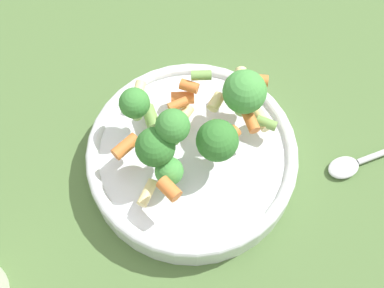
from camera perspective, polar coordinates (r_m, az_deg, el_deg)
The scene contains 4 objects.
ground_plane at distance 0.60m, azimuth 0.00°, elevation -2.26°, with size 3.00×3.00×0.00m, color #4C6B38.
bowl at distance 0.58m, azimuth 0.00°, elevation -1.42°, with size 0.23×0.23×0.04m.
pasta_salad at distance 0.53m, azimuth 0.51°, elevation 2.12°, with size 0.17×0.16×0.08m.
spoon at distance 0.63m, azimuth 18.05°, elevation -1.55°, with size 0.11×0.12×0.01m.
Camera 1 is at (0.23, 0.08, 0.55)m, focal length 50.00 mm.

